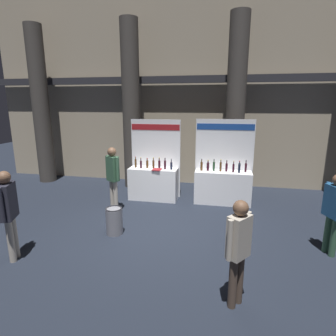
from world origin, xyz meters
The scene contains 9 objects.
ground_plane centered at (0.00, 0.00, 0.00)m, with size 29.28×29.28×0.00m, color black.
hall_colonnade centered at (0.00, 4.10, 3.28)m, with size 14.64×1.33×6.83m.
exhibitor_booth_0 centered at (-0.67, 2.26, 0.62)m, with size 1.58×0.70×2.48m.
exhibitor_booth_1 centered at (1.46, 2.32, 0.62)m, with size 1.74×0.66×2.50m.
trash_bin centered at (-0.98, -0.28, 0.32)m, with size 0.38×0.38×0.64m.
visitor_0 centered at (1.69, -2.12, 0.98)m, with size 0.37×0.42×1.67m.
visitor_1 centered at (-2.48, -1.68, 1.07)m, with size 0.35×0.57×1.77m.
visitor_3 centered at (-1.54, 1.07, 1.07)m, with size 0.44×0.36×1.80m.
visitor_4 centered at (3.60, -0.27, 1.00)m, with size 0.37×0.54×1.66m.
Camera 1 is at (1.41, -5.84, 2.99)m, focal length 29.45 mm.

